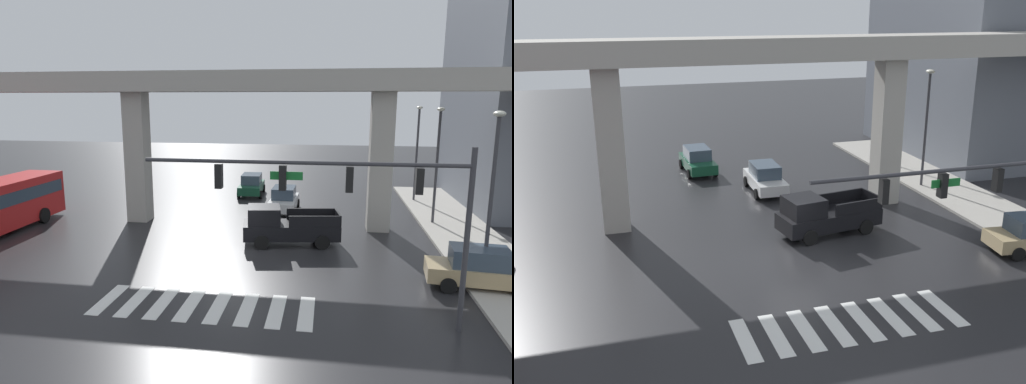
# 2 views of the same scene
# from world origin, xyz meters

# --- Properties ---
(ground_plane) EXTENTS (120.00, 120.00, 0.00)m
(ground_plane) POSITION_xyz_m (0.00, 0.00, 0.00)
(ground_plane) COLOR #232326
(crosswalk_stripes) EXTENTS (8.25, 2.80, 0.01)m
(crosswalk_stripes) POSITION_xyz_m (0.00, -5.82, 0.01)
(crosswalk_stripes) COLOR silver
(crosswalk_stripes) RESTS_ON ground
(elevated_overpass) EXTENTS (49.05, 2.52, 9.34)m
(elevated_overpass) POSITION_xyz_m (0.00, 6.05, 8.01)
(elevated_overpass) COLOR #ADA89E
(elevated_overpass) RESTS_ON ground
(sidewalk_east) EXTENTS (4.00, 36.00, 0.15)m
(sidewalk_east) POSITION_xyz_m (12.22, 2.00, 0.07)
(sidewalk_east) COLOR #ADA89E
(sidewalk_east) RESTS_ON ground
(pickup_truck) EXTENTS (5.33, 2.67, 2.08)m
(pickup_truck) POSITION_xyz_m (2.29, 2.34, 0.99)
(pickup_truck) COLOR black
(pickup_truck) RESTS_ON ground
(sedan_dark_green) EXTENTS (2.11, 4.38, 1.72)m
(sedan_dark_green) POSITION_xyz_m (-1.70, 15.17, 0.85)
(sedan_dark_green) COLOR #14472D
(sedan_dark_green) RESTS_ON ground
(sedan_tan) EXTENTS (4.46, 2.29, 1.72)m
(sedan_tan) POSITION_xyz_m (10.78, -2.39, 0.85)
(sedan_tan) COLOR tan
(sedan_tan) RESTS_ON ground
(sedan_white) EXTENTS (2.03, 4.34, 1.72)m
(sedan_white) POSITION_xyz_m (1.47, 9.81, 0.85)
(sedan_white) COLOR silver
(sedan_white) RESTS_ON ground
(traffic_signal_mast) EXTENTS (10.89, 0.32, 6.20)m
(traffic_signal_mast) POSITION_xyz_m (5.31, -6.35, 4.68)
(traffic_signal_mast) COLOR #38383D
(traffic_signal_mast) RESTS_ON ground
(street_lamp_near_corner) EXTENTS (0.44, 0.70, 7.24)m
(street_lamp_near_corner) POSITION_xyz_m (11.02, -2.08, 4.56)
(street_lamp_near_corner) COLOR #38383D
(street_lamp_near_corner) RESTS_ON ground
(street_lamp_mid_block) EXTENTS (0.44, 0.70, 7.24)m
(street_lamp_mid_block) POSITION_xyz_m (11.02, 7.78, 4.56)
(street_lamp_mid_block) COLOR #38383D
(street_lamp_mid_block) RESTS_ON ground
(street_lamp_far_north) EXTENTS (0.44, 0.70, 7.24)m
(street_lamp_far_north) POSITION_xyz_m (11.02, 14.55, 4.56)
(street_lamp_far_north) COLOR #38383D
(street_lamp_far_north) RESTS_ON ground
(fire_hydrant) EXTENTS (0.24, 0.24, 0.85)m
(fire_hydrant) POSITION_xyz_m (10.62, -2.26, 0.43)
(fire_hydrant) COLOR red
(fire_hydrant) RESTS_ON ground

